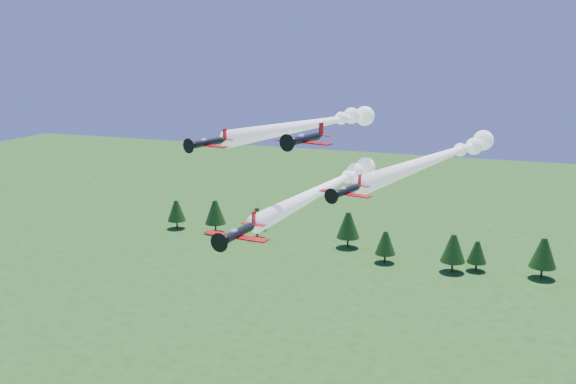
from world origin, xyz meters
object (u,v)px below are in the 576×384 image
(plane_left, at_px, (318,123))
(plane_right, at_px, (442,156))
(plane_slot, at_px, (305,139))
(plane_lead, at_px, (328,187))

(plane_left, relative_size, plane_right, 0.88)
(plane_left, height_order, plane_slot, plane_slot)
(plane_slot, bearing_deg, plane_right, 67.03)
(plane_right, distance_m, plane_slot, 26.87)
(plane_slot, bearing_deg, plane_lead, 109.79)
(plane_lead, height_order, plane_slot, plane_slot)
(plane_slot, bearing_deg, plane_left, 117.24)
(plane_right, height_order, plane_slot, plane_slot)
(plane_lead, xyz_separation_m, plane_slot, (1.72, -16.65, 10.25))
(plane_lead, height_order, plane_right, plane_right)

